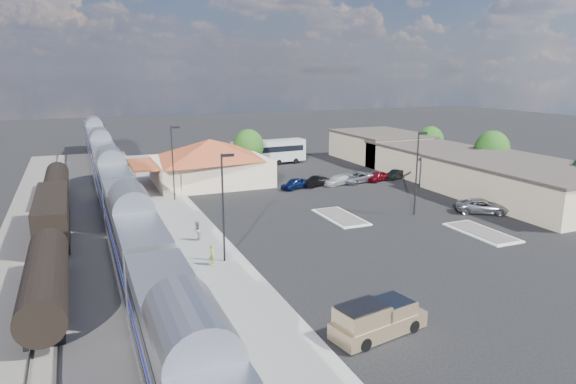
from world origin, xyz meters
name	(u,v)px	position (x,y,z in m)	size (l,w,h in m)	color
ground	(315,227)	(0.00, 0.00, 0.00)	(280.00, 280.00, 0.00)	black
railbed	(88,229)	(-21.00, 8.00, 0.06)	(16.00, 100.00, 0.12)	#4C4944
platform	(183,224)	(-12.00, 6.00, 0.09)	(5.50, 92.00, 0.18)	gray
passenger_train	(112,184)	(-18.00, 15.28, 2.87)	(3.00, 104.00, 5.55)	silver
freight_cars	(53,217)	(-24.00, 6.60, 1.93)	(2.80, 46.00, 4.00)	black
station_depot	(210,161)	(-4.56, 24.00, 3.13)	(18.35, 12.24, 6.20)	#CBB495
buildings_east	(447,163)	(28.00, 14.28, 2.27)	(14.40, 51.40, 4.80)	#C6B28C
traffic_island_south	(340,217)	(4.00, 2.00, 0.10)	(3.30, 7.50, 0.21)	silver
traffic_island_north	(481,232)	(14.00, -8.00, 0.10)	(3.30, 7.50, 0.21)	silver
lamp_plat_s	(224,199)	(-10.90, -6.00, 5.34)	(1.08, 0.25, 9.00)	black
lamp_plat_n	(173,157)	(-10.90, 16.00, 5.34)	(1.08, 0.25, 9.00)	black
lamp_lot	(418,166)	(12.10, 0.00, 5.34)	(1.08, 0.25, 9.00)	black
tree_east_b	(492,149)	(34.00, 12.00, 4.22)	(4.94, 4.94, 6.96)	#382314
tree_east_c	(430,141)	(34.00, 26.00, 3.76)	(4.41, 4.41, 6.21)	#382314
tree_depot	(248,146)	(3.00, 30.00, 4.02)	(4.71, 4.71, 6.63)	#382314
pickup_truck	(379,319)	(-5.74, -20.81, 0.98)	(6.29, 3.25, 2.07)	tan
suv	(483,206)	(19.31, -2.36, 0.77)	(2.57, 5.56, 1.55)	#96989E
coach_bus	(269,151)	(8.10, 34.73, 2.32)	(12.69, 3.59, 4.02)	silver
person_a	(212,255)	(-12.13, -6.50, 1.01)	(0.60, 0.40, 1.66)	#ADCD40
person_b	(197,231)	(-11.89, -0.03, 1.10)	(0.89, 0.69, 1.83)	silver
parked_car_a	(295,184)	(4.93, 16.44, 0.72)	(1.71, 4.25, 1.45)	#0D1A44
parked_car_b	(316,181)	(8.13, 16.74, 0.69)	(1.46, 4.18, 1.38)	black
parked_car_c	(338,180)	(11.33, 16.44, 0.65)	(1.83, 4.51, 1.31)	white
parked_car_d	(357,177)	(14.53, 16.74, 0.73)	(2.43, 5.26, 1.46)	gray
parked_car_e	(378,176)	(17.73, 16.44, 0.69)	(1.62, 4.04, 1.38)	maroon
parked_car_f	(396,175)	(20.93, 16.74, 0.65)	(1.38, 3.97, 1.31)	black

